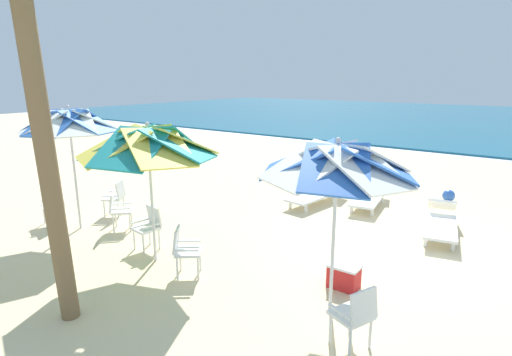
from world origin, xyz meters
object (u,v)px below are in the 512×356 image
(beach_umbrella_2, at_px, (69,122))
(sun_lounger_0, at_px, (441,222))
(plastic_chair_3, at_px, (119,209))
(palm_tree_0, at_px, (33,79))
(plastic_chair_5, at_px, (116,196))
(beach_ball, at_px, (449,196))
(beach_umbrella_1, at_px, (148,144))
(plastic_chair_1, at_px, (184,249))
(plastic_chair_4, at_px, (55,203))
(cooler_box, at_px, (344,276))
(sun_lounger_2, at_px, (317,193))
(beach_umbrella_0, at_px, (337,163))
(plastic_chair_0, at_px, (355,313))
(sun_lounger_1, at_px, (370,196))
(plastic_chair_2, at_px, (149,225))

(beach_umbrella_2, relative_size, sun_lounger_0, 1.25)
(plastic_chair_3, bearing_deg, palm_tree_0, -48.70)
(plastic_chair_5, distance_m, beach_ball, 8.93)
(beach_umbrella_1, distance_m, plastic_chair_5, 3.51)
(plastic_chair_1, xyz_separation_m, plastic_chair_5, (-3.70, 1.27, 0.00))
(plastic_chair_1, bearing_deg, beach_ball, 69.27)
(plastic_chair_4, xyz_separation_m, cooler_box, (6.73, 1.16, -0.30))
(plastic_chair_4, relative_size, plastic_chair_5, 1.00)
(plastic_chair_4, relative_size, sun_lounger_0, 0.39)
(beach_umbrella_2, relative_size, cooler_box, 5.57)
(plastic_chair_5, distance_m, sun_lounger_2, 5.26)
(beach_umbrella_0, height_order, plastic_chair_1, beach_umbrella_0)
(plastic_chair_0, height_order, beach_ball, plastic_chair_0)
(plastic_chair_0, xyz_separation_m, sun_lounger_0, (0.00, 4.78, -0.22))
(beach_umbrella_2, bearing_deg, sun_lounger_1, 49.25)
(beach_ball, bearing_deg, plastic_chair_5, -136.71)
(plastic_chair_5, height_order, sun_lounger_0, plastic_chair_5)
(beach_umbrella_0, distance_m, plastic_chair_1, 3.09)
(plastic_chair_5, distance_m, sun_lounger_1, 6.58)
(plastic_chair_2, bearing_deg, palm_tree_0, -68.16)
(plastic_chair_3, height_order, plastic_chair_4, same)
(sun_lounger_1, bearing_deg, palm_tree_0, -101.88)
(plastic_chair_1, bearing_deg, plastic_chair_2, 164.24)
(plastic_chair_0, height_order, sun_lounger_0, plastic_chair_0)
(beach_umbrella_2, relative_size, sun_lounger_2, 1.26)
(plastic_chair_0, bearing_deg, beach_ball, 92.78)
(plastic_chair_0, xyz_separation_m, plastic_chair_5, (-6.86, 1.42, 0.00))
(plastic_chair_1, relative_size, plastic_chair_4, 1.00)
(beach_umbrella_2, relative_size, plastic_chair_5, 3.22)
(plastic_chair_5, relative_size, sun_lounger_0, 0.39)
(beach_umbrella_0, distance_m, beach_ball, 7.17)
(beach_umbrella_2, bearing_deg, plastic_chair_3, 30.56)
(beach_umbrella_0, relative_size, plastic_chair_1, 2.97)
(plastic_chair_3, height_order, palm_tree_0, palm_tree_0)
(palm_tree_0, bearing_deg, plastic_chair_0, 26.41)
(plastic_chair_0, relative_size, plastic_chair_5, 1.00)
(plastic_chair_0, distance_m, plastic_chair_3, 6.01)
(plastic_chair_1, relative_size, sun_lounger_1, 0.39)
(plastic_chair_1, distance_m, cooler_box, 2.72)
(plastic_chair_5, height_order, beach_ball, plastic_chair_5)
(plastic_chair_0, bearing_deg, cooler_box, 118.60)
(plastic_chair_0, bearing_deg, beach_umbrella_0, 133.79)
(plastic_chair_1, height_order, sun_lounger_1, plastic_chair_1)
(plastic_chair_2, bearing_deg, beach_umbrella_2, -175.10)
(plastic_chair_3, bearing_deg, cooler_box, 5.78)
(plastic_chair_2, height_order, palm_tree_0, palm_tree_0)
(plastic_chair_0, distance_m, palm_tree_0, 4.95)
(plastic_chair_0, bearing_deg, plastic_chair_1, 177.25)
(plastic_chair_0, height_order, plastic_chair_2, same)
(plastic_chair_1, relative_size, sun_lounger_2, 0.39)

